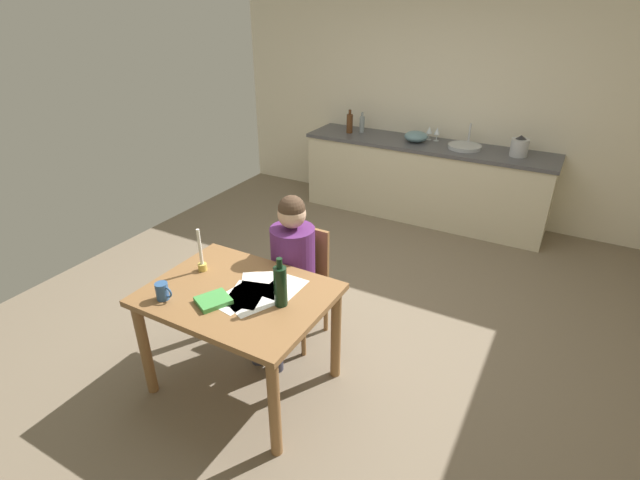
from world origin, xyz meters
TOP-DOWN VIEW (x-y plane):
  - ground_plane at (0.00, 0.00)m, footprint 5.20×5.20m
  - wall_back at (0.00, 2.60)m, footprint 5.20×0.12m
  - kitchen_counter at (0.00, 2.24)m, footprint 2.82×0.64m
  - dining_table at (-0.15, -1.05)m, footprint 1.13×0.86m
  - chair_at_table at (-0.11, -0.38)m, footprint 0.40×0.40m
  - person_seated at (-0.11, -0.52)m, footprint 0.32×0.59m
  - coffee_mug at (-0.50, -1.33)m, footprint 0.12×0.08m
  - candlestick at (-0.52, -0.95)m, footprint 0.06×0.06m
  - book_magazine at (-0.20, -1.21)m, footprint 0.23×0.24m
  - paper_letter at (0.08, -0.87)m, footprint 0.21×0.30m
  - paper_bill at (-0.08, -1.05)m, footprint 0.28×0.34m
  - paper_envelope at (0.01, -1.09)m, footprint 0.31×0.36m
  - paper_receipt at (-0.11, -1.11)m, footprint 0.25×0.33m
  - paper_notice at (-0.09, -0.91)m, footprint 0.34×0.36m
  - wine_bottle_on_table at (0.16, -1.03)m, footprint 0.08×0.08m
  - sink_unit at (0.42, 2.24)m, footprint 0.36×0.36m
  - bottle_oil at (-0.97, 2.22)m, footprint 0.08×0.08m
  - bottle_vinegar at (-0.85, 2.30)m, footprint 0.06×0.06m
  - mixing_bowl at (-0.14, 2.24)m, footprint 0.26×0.26m
  - stovetop_kettle at (0.97, 2.24)m, footprint 0.18×0.18m
  - wine_glass_near_sink at (0.06, 2.39)m, footprint 0.07×0.07m
  - wine_glass_by_kettle at (-0.04, 2.39)m, footprint 0.07×0.07m

SIDE VIEW (x-z plane):
  - ground_plane at x=0.00m, z-range -0.04..0.00m
  - kitchen_counter at x=0.00m, z-range 0.00..0.90m
  - chair_at_table at x=-0.11m, z-range 0.05..0.93m
  - dining_table at x=-0.15m, z-range 0.26..1.01m
  - person_seated at x=-0.11m, z-range 0.08..1.28m
  - paper_letter at x=0.08m, z-range 0.75..0.75m
  - paper_bill at x=-0.08m, z-range 0.75..0.75m
  - paper_envelope at x=0.01m, z-range 0.75..0.75m
  - paper_receipt at x=-0.11m, z-range 0.75..0.75m
  - paper_notice at x=-0.09m, z-range 0.75..0.75m
  - book_magazine at x=-0.20m, z-range 0.75..0.78m
  - coffee_mug at x=-0.50m, z-range 0.75..0.86m
  - candlestick at x=-0.52m, z-range 0.68..0.99m
  - wine_bottle_on_table at x=0.16m, z-range 0.73..1.04m
  - sink_unit at x=0.42m, z-range 0.80..1.04m
  - mixing_bowl at x=-0.14m, z-range 0.90..1.02m
  - stovetop_kettle at x=0.97m, z-range 0.89..1.11m
  - bottle_vinegar at x=-0.85m, z-range 0.88..1.13m
  - wine_glass_near_sink at x=0.06m, z-range 0.93..1.09m
  - wine_glass_by_kettle at x=-0.04m, z-range 0.93..1.09m
  - bottle_oil at x=-0.97m, z-range 0.88..1.16m
  - wall_back at x=0.00m, z-range 0.00..2.60m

